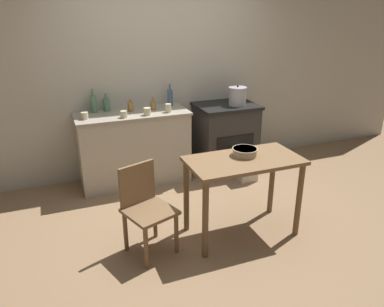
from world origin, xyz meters
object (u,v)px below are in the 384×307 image
object	(u,v)px
bottle_left	(170,97)
bottle_center_left	(130,106)
bottle_far_left	(107,104)
bottle_center	(93,103)
cup_right	(124,114)
chair	(145,206)
cup_far_right	(147,111)
stock_pot	(237,96)
mixing_bowl_large	(245,151)
work_table	(243,173)
bottle_mid_left	(153,105)
flour_sack	(248,167)
cup_mid_right	(168,108)
cup_center_right	(85,116)
stove	(225,137)

from	to	relation	value
bottle_left	bottle_center_left	size ratio (longest dim) A/B	1.74
bottle_far_left	bottle_center_left	bearing A→B (deg)	-24.58
bottle_center	cup_right	size ratio (longest dim) A/B	3.63
chair	cup_far_right	size ratio (longest dim) A/B	9.34
bottle_center_left	cup_far_right	bearing A→B (deg)	-58.15
stock_pot	cup_right	bearing A→B (deg)	-177.33
bottle_left	mixing_bowl_large	bearing A→B (deg)	-82.56
work_table	bottle_far_left	size ratio (longest dim) A/B	4.96
chair	bottle_left	bearing A→B (deg)	44.75
stock_pot	bottle_mid_left	size ratio (longest dim) A/B	1.61
flour_sack	cup_far_right	world-z (taller)	cup_far_right
bottle_left	cup_mid_right	bearing A→B (deg)	-112.13
work_table	bottle_far_left	world-z (taller)	bottle_far_left
chair	mixing_bowl_large	bearing A→B (deg)	-19.80
cup_center_right	bottle_left	bearing A→B (deg)	12.00
flour_sack	stove	bearing A→B (deg)	100.68
stove	cup_center_right	xyz separation A→B (m)	(-1.82, -0.06, 0.50)
bottle_left	bottle_center_left	bearing A→B (deg)	-170.57
stock_pot	mixing_bowl_large	xyz separation A→B (m)	(-0.62, -1.35, -0.19)
bottle_left	work_table	bearing A→B (deg)	-84.43
bottle_mid_left	work_table	bearing A→B (deg)	-74.98
bottle_center_left	cup_mid_right	distance (m)	0.46
bottle_mid_left	cup_right	bearing A→B (deg)	-152.31
bottle_left	cup_right	distance (m)	0.75
bottle_center_left	cup_right	bearing A→B (deg)	-118.94
bottle_far_left	cup_mid_right	bearing A→B (deg)	-25.27
work_table	bottle_mid_left	size ratio (longest dim) A/B	6.67
stock_pot	bottle_left	world-z (taller)	bottle_left
bottle_mid_left	cup_center_right	xyz separation A→B (m)	(-0.84, -0.12, -0.02)
stove	flour_sack	bearing A→B (deg)	-79.32
bottle_left	stock_pot	bearing A→B (deg)	-17.34
chair	flour_sack	bearing A→B (deg)	11.00
mixing_bowl_large	cup_right	size ratio (longest dim) A/B	3.07
bottle_mid_left	cup_mid_right	size ratio (longest dim) A/B	1.57
bottle_left	bottle_mid_left	size ratio (longest dim) A/B	1.76
stove	bottle_center	bearing A→B (deg)	173.10
stove	cup_right	world-z (taller)	cup_right
mixing_bowl_large	cup_mid_right	bearing A→B (deg)	103.95
mixing_bowl_large	bottle_mid_left	xyz separation A→B (m)	(-0.47, 1.50, 0.14)
bottle_center	cup_center_right	xyz separation A→B (m)	(-0.14, -0.26, -0.07)
chair	bottle_center	distance (m)	1.75
stove	flour_sack	size ratio (longest dim) A/B	2.33
chair	stock_pot	distance (m)	2.18
bottle_center	cup_mid_right	distance (m)	0.90
bottle_mid_left	cup_right	world-z (taller)	bottle_mid_left
bottle_center	stove	bearing A→B (deg)	-6.90
work_table	mixing_bowl_large	size ratio (longest dim) A/B	4.42
cup_center_right	cup_far_right	distance (m)	0.71
flour_sack	cup_far_right	distance (m)	1.47
flour_sack	bottle_mid_left	distance (m)	1.44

